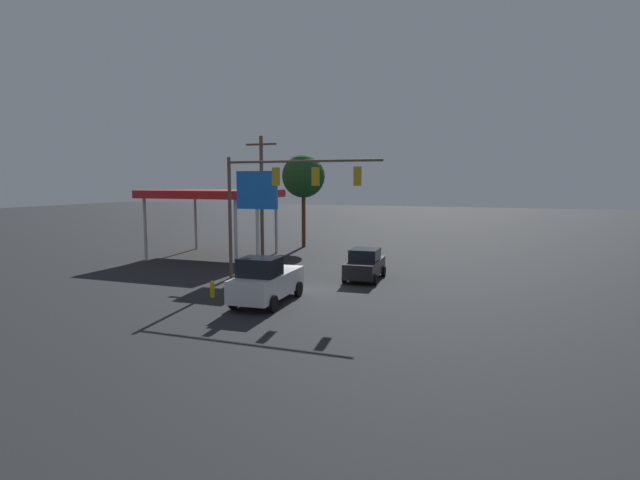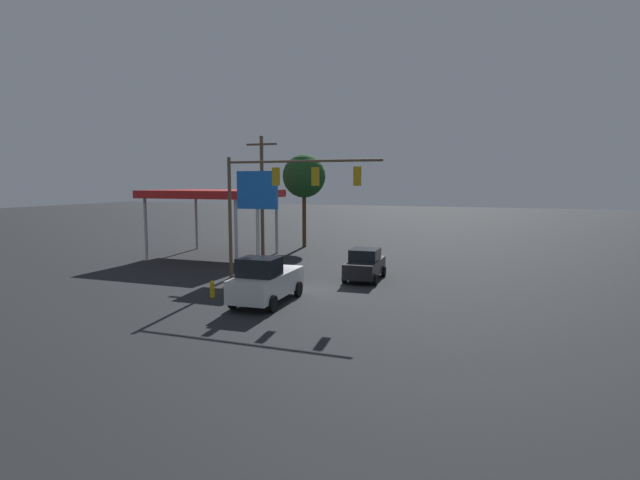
{
  "view_description": "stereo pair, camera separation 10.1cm",
  "coord_description": "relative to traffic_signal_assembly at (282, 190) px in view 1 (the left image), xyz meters",
  "views": [
    {
      "loc": [
        -10.22,
        25.35,
        5.99
      ],
      "look_at": [
        0.0,
        -2.0,
        2.61
      ],
      "focal_mm": 28.0,
      "sensor_mm": 36.0,
      "label": 1
    },
    {
      "loc": [
        -10.32,
        25.31,
        5.99
      ],
      "look_at": [
        0.0,
        -2.0,
        2.61
      ],
      "focal_mm": 28.0,
      "sensor_mm": 36.0,
      "label": 2
    }
  ],
  "objects": [
    {
      "name": "utility_pole",
      "position": [
        5.18,
        -7.59,
        -0.64
      ],
      "size": [
        2.4,
        0.26,
        9.33
      ],
      "color": "brown",
      "rests_on": "ground"
    },
    {
      "name": "gas_station_canopy",
      "position": [
        10.43,
        -9.28,
        -0.58
      ],
      "size": [
        9.19,
        7.95,
        5.37
      ],
      "color": "red",
      "rests_on": "ground"
    },
    {
      "name": "street_tree",
      "position": [
        5.87,
        -17.32,
        0.92
      ],
      "size": [
        3.95,
        3.95,
        8.53
      ],
      "color": "#4C331E",
      "rests_on": "ground"
    },
    {
      "name": "pickup_parked",
      "position": [
        -0.67,
        3.46,
        -4.48
      ],
      "size": [
        2.44,
        5.28,
        2.4
      ],
      "rotation": [
        0.0,
        0.0,
        1.62
      ],
      "color": "silver",
      "rests_on": "ground"
    },
    {
      "name": "price_sign",
      "position": [
        3.78,
        -4.2,
        -0.48
      ],
      "size": [
        2.92,
        0.27,
        6.73
      ],
      "color": "#B7B7BC",
      "rests_on": "ground"
    },
    {
      "name": "sedan_far",
      "position": [
        -3.66,
        -4.09,
        -4.64
      ],
      "size": [
        2.27,
        4.5,
        1.93
      ],
      "rotation": [
        0.0,
        0.0,
        1.63
      ],
      "color": "black",
      "rests_on": "ground"
    },
    {
      "name": "fire_hydrant",
      "position": [
        2.54,
        3.31,
        -5.15
      ],
      "size": [
        0.24,
        0.24,
        0.88
      ],
      "color": "gold",
      "rests_on": "ground"
    },
    {
      "name": "traffic_signal_assembly",
      "position": [
        0.0,
        0.0,
        0.0
      ],
      "size": [
        9.15,
        0.43,
        7.43
      ],
      "color": "brown",
      "rests_on": "ground"
    },
    {
      "name": "ground_plane",
      "position": [
        -1.47,
        -0.04,
        -5.59
      ],
      "size": [
        200.0,
        200.0,
        0.0
      ],
      "primitive_type": "plane",
      "color": "black"
    }
  ]
}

